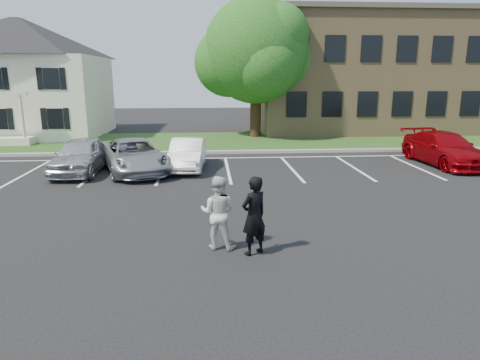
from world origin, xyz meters
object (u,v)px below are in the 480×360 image
object	(u,v)px
tree	(257,53)
car_silver_minivan	(134,156)
man_white_shirt	(218,213)
car_white_sedan	(188,154)
car_silver_west	(81,155)
car_red_compact	(444,149)
man_black_suit	(254,216)
house	(23,78)
office_building	(404,73)

from	to	relation	value
tree	car_silver_minivan	distance (m)	12.74
man_white_shirt	car_white_sedan	world-z (taller)	man_white_shirt
tree	car_white_sedan	size ratio (longest dim) A/B	2.23
car_silver_west	car_red_compact	world-z (taller)	car_silver_west
car_white_sedan	car_red_compact	xyz separation A→B (m)	(11.64, 0.04, 0.08)
car_silver_west	man_black_suit	bearing A→B (deg)	-53.20
car_white_sedan	car_red_compact	world-z (taller)	car_red_compact
man_black_suit	car_silver_west	xyz separation A→B (m)	(-6.31, 8.96, -0.18)
tree	car_silver_west	world-z (taller)	tree
car_white_sedan	car_red_compact	distance (m)	11.64
house	man_black_suit	size ratio (longest dim) A/B	5.65
office_building	house	bearing A→B (deg)	-175.72
man_black_suit	car_silver_west	distance (m)	10.96
office_building	tree	bearing A→B (deg)	-160.69
car_silver_minivan	car_white_sedan	world-z (taller)	car_silver_minivan
car_silver_west	car_red_compact	size ratio (longest dim) A/B	0.86
man_white_shirt	car_silver_minivan	xyz separation A→B (m)	(-3.31, 8.49, -0.18)
car_red_compact	man_white_shirt	bearing A→B (deg)	-142.79
car_white_sedan	car_red_compact	bearing A→B (deg)	3.77
office_building	car_silver_minivan	distance (m)	23.09
office_building	car_red_compact	size ratio (longest dim) A/B	4.45
house	man_white_shirt	distance (m)	24.18
man_black_suit	house	bearing A→B (deg)	-91.06
office_building	man_white_shirt	distance (m)	27.12
tree	car_red_compact	distance (m)	12.98
tree	car_silver_minivan	xyz separation A→B (m)	(-6.32, -10.03, -4.66)
tree	man_black_suit	distance (m)	19.57
tree	office_building	bearing A→B (deg)	19.31
car_red_compact	car_silver_west	bearing A→B (deg)	178.36
car_silver_west	car_white_sedan	size ratio (longest dim) A/B	1.09
house	car_silver_west	size ratio (longest dim) A/B	2.39
office_building	car_white_sedan	xyz separation A→B (m)	(-15.74, -13.63, -3.51)
office_building	man_white_shirt	world-z (taller)	office_building
man_black_suit	car_silver_minivan	xyz separation A→B (m)	(-4.11, 8.90, -0.22)
car_red_compact	tree	bearing A→B (deg)	125.09
house	car_red_compact	bearing A→B (deg)	-26.79
car_silver_west	car_silver_minivan	xyz separation A→B (m)	(2.20, -0.05, -0.04)
house	man_white_shirt	xyz separation A→B (m)	(12.36, -20.57, -2.96)
office_building	man_white_shirt	size ratio (longest dim) A/B	12.84
house	man_black_suit	bearing A→B (deg)	-57.91
office_building	car_white_sedan	world-z (taller)	office_building
tree	man_black_suit	world-z (taller)	tree
office_building	car_red_compact	bearing A→B (deg)	-106.77
man_white_shirt	tree	bearing A→B (deg)	-84.01
house	car_silver_west	distance (m)	14.19
man_white_shirt	man_black_suit	bearing A→B (deg)	167.63
office_building	car_white_sedan	distance (m)	21.11
man_black_suit	car_red_compact	xyz separation A→B (m)	(9.74, 9.42, -0.18)
car_silver_minivan	car_red_compact	distance (m)	13.86
man_black_suit	tree	bearing A→B (deg)	-129.80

